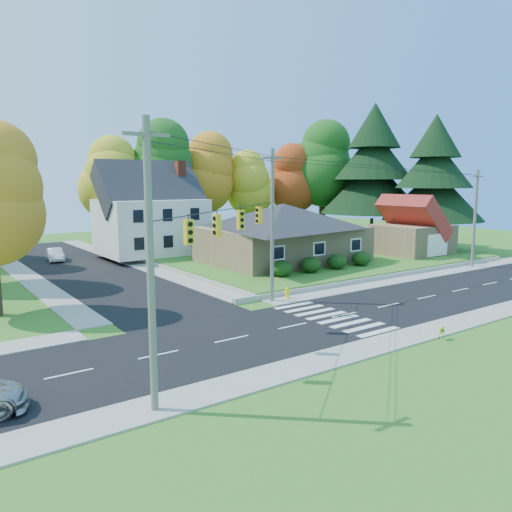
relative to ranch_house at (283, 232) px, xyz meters
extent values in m
plane|color=#3D7923|center=(-8.00, -16.00, -3.27)|extent=(120.00, 120.00, 0.00)
cube|color=black|center=(-8.00, -16.00, -3.26)|extent=(90.00, 8.00, 0.02)
cube|color=black|center=(-16.00, 10.00, -3.25)|extent=(8.00, 44.00, 0.02)
cube|color=#9C9A90|center=(-8.00, -11.00, -3.23)|extent=(90.00, 2.00, 0.08)
cube|color=#9C9A90|center=(-8.00, -21.00, -3.23)|extent=(90.00, 2.00, 0.08)
cube|color=#3D7923|center=(5.00, 5.00, -3.02)|extent=(30.00, 30.00, 0.50)
cube|color=tan|center=(0.00, 0.00, -1.17)|extent=(14.00, 10.00, 3.20)
pyramid|color=#26262B|center=(0.00, 0.00, 1.53)|extent=(14.60, 10.60, 2.20)
cube|color=silver|center=(-8.00, 12.00, 0.03)|extent=(10.00, 8.00, 5.60)
pyramid|color=#26262B|center=(-8.00, 12.00, 4.03)|extent=(10.40, 8.40, 2.40)
cube|color=brown|center=(-4.50, 12.00, 2.03)|extent=(0.90, 0.90, 9.60)
cube|color=tan|center=(14.00, -4.00, -1.27)|extent=(7.00, 6.00, 3.00)
pyramid|color=maroon|center=(14.00, -4.00, 1.03)|extent=(7.30, 6.30, 1.60)
cube|color=silver|center=(14.00, -7.05, -1.57)|extent=(3.20, 0.10, 2.20)
ellipsoid|color=#163A10|center=(-5.00, -6.20, -2.13)|extent=(1.70, 1.70, 1.27)
ellipsoid|color=#163A10|center=(-2.00, -6.20, -2.13)|extent=(1.70, 1.70, 1.27)
ellipsoid|color=#163A10|center=(1.00, -6.20, -2.13)|extent=(1.70, 1.70, 1.27)
ellipsoid|color=#163A10|center=(4.00, -6.20, -2.13)|extent=(1.70, 1.70, 1.27)
cylinder|color=#666059|center=(-22.50, -21.20, 1.73)|extent=(0.26, 0.26, 10.00)
cube|color=#666059|center=(-22.50, -21.20, 6.13)|extent=(1.60, 0.12, 0.12)
cylinder|color=#666059|center=(-9.50, -10.80, 1.73)|extent=(0.26, 0.26, 10.00)
cube|color=#666059|center=(-9.50, -10.80, 6.13)|extent=(1.60, 0.12, 0.12)
cylinder|color=#666059|center=(14.00, -10.80, 1.23)|extent=(0.26, 0.26, 9.00)
cube|color=#666059|center=(14.00, -10.80, 5.13)|extent=(1.60, 0.12, 0.12)
cube|color=gold|center=(-20.00, -19.20, 2.68)|extent=(0.34, 0.26, 1.00)
cube|color=gold|center=(-17.50, -17.20, 2.68)|extent=(0.26, 0.34, 1.00)
cube|color=gold|center=(-14.80, -15.05, 2.68)|extent=(0.34, 0.26, 1.00)
cube|color=gold|center=(-12.00, -12.80, 2.68)|extent=(0.26, 0.34, 1.00)
cylinder|color=black|center=(-16.00, -16.00, 3.33)|extent=(13.02, 10.43, 0.04)
cylinder|color=#3F2A19|center=(-10.00, 18.00, -0.07)|extent=(0.80, 0.80, 5.40)
sphere|color=gold|center=(-10.00, 18.00, 3.83)|extent=(6.72, 6.72, 6.72)
sphere|color=gold|center=(-10.00, 18.00, 5.51)|extent=(5.91, 5.91, 5.91)
sphere|color=gold|center=(-10.00, 18.00, 7.19)|extent=(5.11, 5.11, 5.11)
cylinder|color=#3F2A19|center=(-4.00, 17.00, 0.38)|extent=(0.86, 0.86, 6.30)
sphere|color=#1E5818|center=(-4.00, 17.00, 4.93)|extent=(7.84, 7.84, 7.84)
sphere|color=#1E5818|center=(-4.00, 17.00, 6.89)|extent=(6.90, 6.90, 6.90)
sphere|color=#1E5818|center=(-4.00, 17.00, 8.85)|extent=(5.96, 5.96, 5.96)
cylinder|color=#3F2A19|center=(2.00, 18.00, 0.16)|extent=(0.83, 0.83, 5.85)
sphere|color=orange|center=(2.00, 18.00, 4.38)|extent=(7.28, 7.28, 7.28)
sphere|color=orange|center=(2.00, 18.00, 6.20)|extent=(6.41, 6.41, 6.41)
sphere|color=orange|center=(2.00, 18.00, 8.02)|extent=(5.53, 5.53, 5.53)
cylinder|color=#3F2A19|center=(8.00, 17.00, -0.29)|extent=(0.77, 0.77, 4.95)
sphere|color=gold|center=(8.00, 17.00, 3.28)|extent=(6.16, 6.16, 6.16)
sphere|color=gold|center=(8.00, 17.00, 4.82)|extent=(5.42, 5.42, 5.42)
sphere|color=gold|center=(8.00, 17.00, 6.36)|extent=(4.68, 4.68, 4.68)
cylinder|color=#3F2A19|center=(14.00, 16.00, -0.07)|extent=(0.80, 0.80, 5.40)
sphere|color=#9E3713|center=(14.00, 16.00, 3.83)|extent=(6.72, 6.72, 6.72)
sphere|color=#9E3713|center=(14.00, 16.00, 5.51)|extent=(5.91, 5.91, 5.91)
sphere|color=#9E3713|center=(14.00, 16.00, 7.19)|extent=(5.11, 5.11, 5.11)
cylinder|color=#3F2A19|center=(18.00, 14.00, 0.61)|extent=(0.89, 0.89, 6.75)
sphere|color=#1E5818|center=(18.00, 14.00, 5.48)|extent=(8.40, 8.40, 8.40)
sphere|color=#1E5818|center=(18.00, 14.00, 7.58)|extent=(7.39, 7.39, 7.39)
sphere|color=#1E5818|center=(18.00, 14.00, 9.68)|extent=(6.38, 6.38, 6.38)
cylinder|color=#3F2A19|center=(19.00, 6.00, -1.33)|extent=(0.40, 0.40, 2.88)
cone|color=black|center=(19.00, 6.00, 4.11)|extent=(12.80, 12.80, 6.72)
cone|color=black|center=(19.00, 6.00, 7.95)|extent=(9.60, 9.60, 6.08)
cone|color=black|center=(19.00, 6.00, 11.47)|extent=(6.40, 6.40, 5.44)
cylinder|color=#3F2A19|center=(20.00, -2.00, -1.51)|extent=(0.40, 0.40, 2.52)
cone|color=black|center=(20.00, -2.00, 3.25)|extent=(11.20, 11.20, 5.88)
cone|color=black|center=(20.00, -2.00, 6.61)|extent=(8.40, 8.40, 5.32)
cone|color=black|center=(20.00, -2.00, 9.69)|extent=(5.60, 5.60, 4.76)
imported|color=silver|center=(-16.86, 15.50, -2.61)|extent=(1.82, 4.01, 1.27)
cylinder|color=#FFE000|center=(-8.23, -10.85, -3.21)|extent=(0.37, 0.37, 0.10)
cylinder|color=#FFE000|center=(-8.23, -10.85, -2.91)|extent=(0.25, 0.25, 0.56)
sphere|color=#FFE000|center=(-8.23, -10.85, -2.57)|extent=(0.27, 0.27, 0.27)
cylinder|color=#FFE000|center=(-8.23, -10.85, -2.81)|extent=(0.46, 0.13, 0.12)
cylinder|color=black|center=(-7.57, -22.19, -3.04)|extent=(0.02, 0.02, 0.44)
cylinder|color=black|center=(-7.18, -22.19, -3.04)|extent=(0.02, 0.02, 0.44)
cube|color=#FFFC26|center=(-7.37, -22.19, -2.78)|extent=(0.52, 0.15, 0.35)
camera|label=1|loc=(-29.10, -36.55, 4.63)|focal=35.00mm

